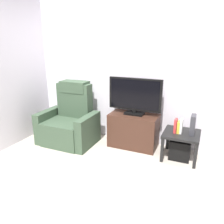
# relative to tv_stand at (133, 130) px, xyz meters

# --- Properties ---
(ground_plane) EXTENTS (6.40, 6.40, 0.00)m
(ground_plane) POSITION_rel_tv_stand_xyz_m (-0.12, -0.86, -0.29)
(ground_plane) COLOR #B2A899
(wall_back) EXTENTS (6.40, 0.06, 2.60)m
(wall_back) POSITION_rel_tv_stand_xyz_m (-0.12, 0.27, 1.01)
(wall_back) COLOR silver
(wall_back) RESTS_ON ground
(tv_stand) EXTENTS (0.82, 0.43, 0.58)m
(tv_stand) POSITION_rel_tv_stand_xyz_m (0.00, 0.00, 0.00)
(tv_stand) COLOR #3D2319
(tv_stand) RESTS_ON ground
(television) EXTENTS (0.90, 0.20, 0.62)m
(television) POSITION_rel_tv_stand_xyz_m (-0.00, 0.02, 0.62)
(television) COLOR black
(television) RESTS_ON tv_stand
(recliner_armchair) EXTENTS (0.98, 0.78, 1.08)m
(recliner_armchair) POSITION_rel_tv_stand_xyz_m (-1.13, -0.25, 0.08)
(recliner_armchair) COLOR #384C38
(recliner_armchair) RESTS_ON ground
(side_table) EXTENTS (0.54, 0.54, 0.43)m
(side_table) POSITION_rel_tv_stand_xyz_m (0.81, -0.10, 0.07)
(side_table) COLOR black
(side_table) RESTS_ON ground
(subwoofer_box) EXTENTS (0.31, 0.31, 0.31)m
(subwoofer_box) POSITION_rel_tv_stand_xyz_m (0.81, -0.10, -0.14)
(subwoofer_box) COLOR black
(subwoofer_box) RESTS_ON ground
(book_leftmost) EXTENTS (0.04, 0.12, 0.22)m
(book_leftmost) POSITION_rel_tv_stand_xyz_m (0.71, -0.12, 0.24)
(book_leftmost) COLOR red
(book_leftmost) RESTS_ON side_table
(book_middle) EXTENTS (0.04, 0.12, 0.18)m
(book_middle) POSITION_rel_tv_stand_xyz_m (0.76, -0.12, 0.23)
(book_middle) COLOR gold
(book_middle) RESTS_ON side_table
(book_rightmost) EXTENTS (0.03, 0.11, 0.23)m
(book_rightmost) POSITION_rel_tv_stand_xyz_m (0.79, -0.12, 0.25)
(book_rightmost) COLOR white
(book_rightmost) RESTS_ON side_table
(game_console) EXTENTS (0.07, 0.20, 0.30)m
(game_console) POSITION_rel_tv_stand_xyz_m (0.96, -0.09, 0.28)
(game_console) COLOR #333338
(game_console) RESTS_ON side_table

